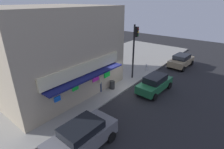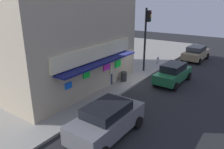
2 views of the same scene
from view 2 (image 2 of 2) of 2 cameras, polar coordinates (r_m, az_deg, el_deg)
ground_plane at (r=17.57m, az=7.28°, el=-2.27°), size 56.46×56.46×0.00m
sidewalk at (r=20.51m, az=-6.64°, el=1.11°), size 37.64×11.15×0.14m
corner_building at (r=17.59m, az=-16.05°, el=9.99°), size 10.50×9.94×7.31m
traffic_light at (r=19.44m, az=9.05°, el=10.98°), size 0.32×0.58×5.57m
fire_hydrant at (r=22.63m, az=11.93°, el=3.67°), size 0.47×0.23×0.76m
trash_can at (r=17.37m, az=3.10°, el=-0.54°), size 0.49×0.49×0.77m
pedestrian at (r=16.45m, az=-0.54°, el=0.67°), size 0.44×0.51×1.83m
parked_car_tan at (r=25.64m, az=21.16°, el=5.28°), size 4.21×2.24×1.57m
parked_car_green at (r=17.95m, az=15.75°, el=0.36°), size 4.18×2.06×1.58m
parked_car_grey at (r=10.63m, az=-1.34°, el=-11.83°), size 4.24×2.12×1.68m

